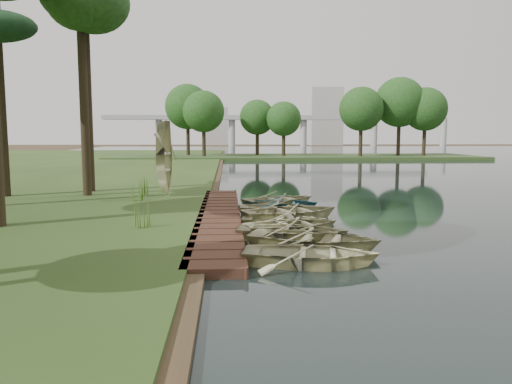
{
  "coord_description": "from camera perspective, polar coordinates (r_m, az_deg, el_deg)",
  "views": [
    {
      "loc": [
        -1.27,
        -19.07,
        3.34
      ],
      "look_at": [
        -0.19,
        -0.32,
        1.17
      ],
      "focal_mm": 35.0,
      "sensor_mm": 36.0,
      "label": 1
    }
  ],
  "objects": [
    {
      "name": "ground",
      "position": [
        19.4,
        0.51,
        -3.32
      ],
      "size": [
        300.0,
        300.0,
        0.0
      ],
      "primitive_type": "plane",
      "color": "#3D2F1D"
    },
    {
      "name": "boardwalk",
      "position": [
        19.34,
        -4.23,
        -2.92
      ],
      "size": [
        1.6,
        16.0,
        0.3
      ],
      "primitive_type": "cube",
      "color": "#392116",
      "rests_on": "ground"
    },
    {
      "name": "peninsula",
      "position": [
        69.76,
        4.37,
        4.01
      ],
      "size": [
        50.0,
        14.0,
        0.45
      ],
      "primitive_type": "cube",
      "color": "#2E451F",
      "rests_on": "ground"
    },
    {
      "name": "far_trees",
      "position": [
        69.4,
        1.65,
        9.13
      ],
      "size": [
        45.6,
        5.6,
        8.8
      ],
      "color": "black",
      "rests_on": "peninsula"
    },
    {
      "name": "bridge",
      "position": [
        139.78,
        2.32,
        8.11
      ],
      "size": [
        95.9,
        4.0,
        8.6
      ],
      "color": "#A5A5A0",
      "rests_on": "ground"
    },
    {
      "name": "building_a",
      "position": [
        162.22,
        7.93,
        8.52
      ],
      "size": [
        10.0,
        8.0,
        18.0
      ],
      "primitive_type": "cube",
      "color": "#A5A5A0",
      "rests_on": "ground"
    },
    {
      "name": "building_b",
      "position": [
        164.14,
        -4.62,
        7.49
      ],
      "size": [
        8.0,
        8.0,
        12.0
      ],
      "primitive_type": "cube",
      "color": "#A5A5A0",
      "rests_on": "ground"
    },
    {
      "name": "rowboat_0",
      "position": [
        12.75,
        6.28,
        -6.75
      ],
      "size": [
        3.85,
        3.06,
        0.71
      ],
      "primitive_type": "imported",
      "rotation": [
        0.0,
        0.0,
        1.38
      ],
      "color": "#C1BE8C",
      "rests_on": "water"
    },
    {
      "name": "rowboat_1",
      "position": [
        14.4,
        6.62,
        -5.06
      ],
      "size": [
        4.52,
        3.91,
        0.79
      ],
      "primitive_type": "imported",
      "rotation": [
        0.0,
        0.0,
        1.2
      ],
      "color": "#C1BE8C",
      "rests_on": "water"
    },
    {
      "name": "rowboat_2",
      "position": [
        15.66,
        4.19,
        -4.21
      ],
      "size": [
        3.95,
        3.2,
        0.72
      ],
      "primitive_type": "imported",
      "rotation": [
        0.0,
        0.0,
        1.35
      ],
      "color": "#C1BE8C",
      "rests_on": "water"
    },
    {
      "name": "rowboat_3",
      "position": [
        16.81,
        4.25,
        -3.52
      ],
      "size": [
        3.85,
        3.2,
        0.69
      ],
      "primitive_type": "imported",
      "rotation": [
        0.0,
        0.0,
        1.85
      ],
      "color": "#C1BE8C",
      "rests_on": "water"
    },
    {
      "name": "rowboat_4",
      "position": [
        17.94,
        3.25,
        -2.96
      ],
      "size": [
        3.34,
        2.6,
        0.63
      ],
      "primitive_type": "imported",
      "rotation": [
        0.0,
        0.0,
        1.43
      ],
      "color": "#C1BE8C",
      "rests_on": "water"
    },
    {
      "name": "rowboat_5",
      "position": [
        19.31,
        4.07,
        -2.03
      ],
      "size": [
        4.53,
        3.8,
        0.8
      ],
      "primitive_type": "imported",
      "rotation": [
        0.0,
        0.0,
        1.87
      ],
      "color": "#C1BE8C",
      "rests_on": "water"
    },
    {
      "name": "rowboat_6",
      "position": [
        20.79,
        2.44,
        -1.6
      ],
      "size": [
        3.27,
        2.39,
        0.66
      ],
      "primitive_type": "imported",
      "rotation": [
        0.0,
        0.0,
        1.53
      ],
      "color": "#C1BE8C",
      "rests_on": "water"
    },
    {
      "name": "rowboat_7",
      "position": [
        22.09,
        3.0,
        -1.13
      ],
      "size": [
        3.4,
        2.61,
        0.65
      ],
      "primitive_type": "imported",
      "rotation": [
        0.0,
        0.0,
        1.45
      ],
      "color": "#2B6D78",
      "rests_on": "water"
    },
    {
      "name": "rowboat_8",
      "position": [
        23.08,
        2.75,
        -0.7
      ],
      "size": [
        4.25,
        3.75,
        0.73
      ],
      "primitive_type": "imported",
      "rotation": [
        0.0,
        0.0,
        1.99
      ],
      "color": "#C1BE8C",
      "rests_on": "water"
    },
    {
      "name": "stored_rowboat",
      "position": [
        25.06,
        -10.12,
        0.4
      ],
      "size": [
        3.96,
        3.01,
        0.77
      ],
      "primitive_type": "imported",
      "rotation": [
        3.14,
        0.0,
        1.47
      ],
      "color": "#C1BE8C",
      "rests_on": "bank"
    },
    {
      "name": "tree_4",
      "position": [
        27.11,
        -19.47,
        19.89
      ],
      "size": [
        4.03,
        4.03,
        11.31
      ],
      "color": "black",
      "rests_on": "bank"
    },
    {
      "name": "reeds_0",
      "position": [
        16.76,
        -13.03,
        -2.37
      ],
      "size": [
        0.6,
        0.6,
        0.96
      ],
      "primitive_type": "cone",
      "color": "#3F661E",
      "rests_on": "bank"
    },
    {
      "name": "reeds_1",
      "position": [
        23.57,
        -13.34,
        0.08
      ],
      "size": [
        0.6,
        0.6,
        0.89
      ],
      "primitive_type": "cone",
      "color": "#3F661E",
      "rests_on": "bank"
    },
    {
      "name": "reeds_2",
      "position": [
        25.77,
        -12.88,
        0.76
      ],
      "size": [
        0.6,
        0.6,
        1.0
      ],
      "primitive_type": "cone",
      "color": "#3F661E",
      "rests_on": "bank"
    },
    {
      "name": "reeds_3",
      "position": [
        26.94,
        -10.5,
        1.14
      ],
      "size": [
        0.6,
        0.6,
        1.07
      ],
      "primitive_type": "cone",
      "color": "#3F661E",
      "rests_on": "bank"
    }
  ]
}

